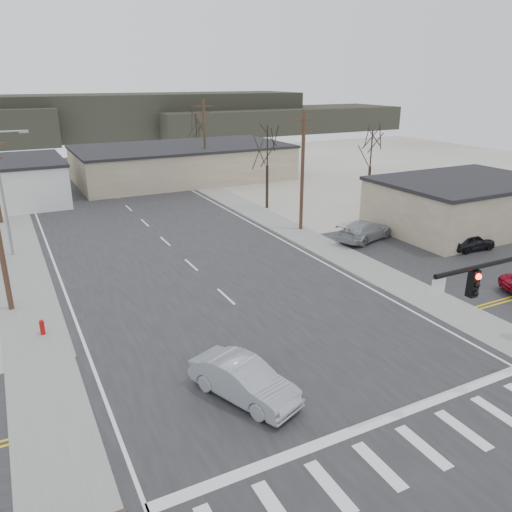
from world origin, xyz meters
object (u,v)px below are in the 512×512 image
(car_far_a, at_px, (144,170))
(car_far_b, at_px, (76,164))
(fire_hydrant, at_px, (42,327))
(sedan_crossing, at_px, (244,380))
(car_parked_dark_a, at_px, (471,242))
(car_parked_silver, at_px, (365,231))

(car_far_a, bearing_deg, car_far_b, -62.53)
(fire_hydrant, height_order, car_far_a, car_far_a)
(sedan_crossing, distance_m, car_far_a, 50.55)
(car_far_b, distance_m, car_parked_dark_a, 55.15)
(sedan_crossing, bearing_deg, fire_hydrant, 103.61)
(car_far_a, bearing_deg, sedan_crossing, 71.66)
(car_far_b, relative_size, car_parked_dark_a, 1.00)
(sedan_crossing, height_order, car_parked_silver, sedan_crossing)
(sedan_crossing, xyz_separation_m, car_parked_dark_a, (23.40, 8.81, -0.17))
(sedan_crossing, bearing_deg, car_far_a, 57.17)
(car_parked_dark_a, bearing_deg, car_parked_silver, 48.57)
(car_far_b, xyz_separation_m, car_parked_dark_a, (21.15, -50.93, -0.01))
(car_far_a, height_order, car_parked_silver, car_far_a)
(fire_hydrant, bearing_deg, sedan_crossing, -54.21)
(fire_hydrant, height_order, car_far_b, car_far_b)
(car_parked_dark_a, bearing_deg, car_far_a, 22.76)
(car_far_a, relative_size, car_parked_dark_a, 1.48)
(car_far_a, bearing_deg, car_parked_silver, 95.81)
(fire_hydrant, height_order, car_parked_dark_a, car_parked_dark_a)
(fire_hydrant, bearing_deg, car_parked_silver, 11.48)
(car_far_b, bearing_deg, fire_hydrant, -92.25)
(sedan_crossing, bearing_deg, car_parked_dark_a, -1.54)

